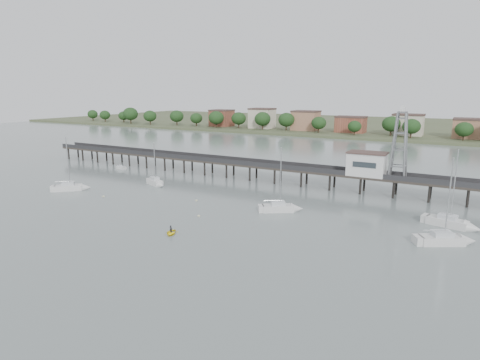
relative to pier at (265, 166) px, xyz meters
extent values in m
plane|color=slate|center=(0.00, -60.00, -3.79)|extent=(500.00, 500.00, 0.00)
cube|color=#2D2823|center=(0.00, 0.00, -0.04)|extent=(150.00, 5.00, 0.50)
cube|color=#333335|center=(0.00, -2.40, 0.76)|extent=(150.00, 0.12, 1.10)
cube|color=#333335|center=(0.00, 2.40, 0.76)|extent=(150.00, 0.12, 1.10)
cylinder|color=black|center=(-73.00, -1.90, -1.99)|extent=(0.50, 0.50, 4.40)
cylinder|color=black|center=(-73.00, 1.90, -1.99)|extent=(0.50, 0.50, 4.40)
cylinder|color=black|center=(0.00, -1.90, -1.99)|extent=(0.50, 0.50, 4.40)
cylinder|color=black|center=(0.00, 1.90, -1.99)|extent=(0.50, 0.50, 4.40)
cube|color=silver|center=(25.00, 0.00, 2.71)|extent=(8.00, 5.00, 5.00)
cube|color=#4C3833|center=(25.00, 0.00, 5.36)|extent=(8.40, 5.40, 0.30)
cube|color=slate|center=(31.50, 0.00, 14.36)|extent=(1.80, 1.80, 0.30)
cube|color=silver|center=(31.50, 0.00, 15.11)|extent=(0.90, 0.90, 1.20)
cube|color=silver|center=(41.98, -26.16, -3.32)|extent=(6.69, 5.27, 1.65)
cone|color=silver|center=(45.39, -24.19, -3.32)|extent=(3.50, 3.44, 2.45)
cube|color=silver|center=(41.98, -26.16, -2.14)|extent=(3.41, 3.10, 0.75)
cylinder|color=#A5A8AA|center=(42.36, -25.94, 3.42)|extent=(0.18, 0.18, 11.82)
cylinder|color=#A5A8AA|center=(41.07, -26.68, -1.59)|extent=(3.25, 1.94, 0.12)
cube|color=silver|center=(-35.09, -31.50, -3.32)|extent=(5.87, 5.71, 1.65)
cone|color=silver|center=(-32.41, -28.97, -3.32)|extent=(3.36, 3.35, 2.29)
cube|color=silver|center=(-35.09, -31.50, -2.14)|extent=(3.17, 3.13, 0.75)
cylinder|color=#A5A8AA|center=(-34.79, -31.22, 3.03)|extent=(0.18, 0.18, 11.06)
cylinder|color=#A5A8AA|center=(-35.81, -32.17, -1.59)|extent=(2.59, 2.45, 0.12)
cube|color=silver|center=(42.31, -16.46, -3.32)|extent=(6.73, 3.87, 1.65)
cone|color=silver|center=(46.17, -17.38, -3.32)|extent=(3.14, 3.01, 2.46)
cube|color=silver|center=(42.31, -16.46, -2.14)|extent=(3.20, 2.57, 0.75)
cylinder|color=#A5A8AA|center=(42.74, -16.56, 3.44)|extent=(0.18, 0.18, 11.88)
cylinder|color=#A5A8AA|center=(41.29, -16.22, -1.59)|extent=(3.62, 0.97, 0.12)
cube|color=silver|center=(13.82, -22.90, -3.32)|extent=(6.14, 5.11, 1.65)
cone|color=silver|center=(16.88, -20.90, -3.32)|extent=(3.29, 3.24, 2.28)
cube|color=silver|center=(13.82, -22.90, -2.14)|extent=(3.17, 2.95, 0.75)
cylinder|color=#A5A8AA|center=(14.16, -22.68, 2.99)|extent=(0.18, 0.18, 10.97)
cylinder|color=#A5A8AA|center=(13.01, -23.44, -1.59)|extent=(2.92, 1.97, 0.12)
cube|color=silver|center=(-21.44, -17.40, -3.32)|extent=(5.21, 3.52, 1.65)
cone|color=silver|center=(-18.61, -18.49, -3.32)|extent=(2.57, 2.49, 1.89)
cube|color=silver|center=(-21.44, -17.40, -2.14)|extent=(2.56, 2.19, 0.75)
cylinder|color=#A5A8AA|center=(-21.12, -17.52, 2.06)|extent=(0.18, 0.18, 9.10)
cylinder|color=#A5A8AA|center=(-22.19, -17.10, -1.59)|extent=(2.68, 1.14, 0.12)
cube|color=silver|center=(-43.85, -6.53, -3.48)|extent=(3.41, 1.79, 0.91)
cube|color=silver|center=(-44.57, -6.43, -2.93)|extent=(1.23, 1.23, 0.54)
imported|color=yellow|center=(3.93, -42.59, -3.79)|extent=(2.06, 1.34, 2.80)
imported|color=black|center=(3.93, -42.59, -3.79)|extent=(0.51, 1.22, 0.29)
ellipsoid|color=beige|center=(-23.67, -31.54, -3.71)|extent=(0.56, 0.56, 0.39)
ellipsoid|color=beige|center=(-33.66, -28.58, -3.71)|extent=(0.56, 0.56, 0.39)
ellipsoid|color=beige|center=(2.44, -32.79, -3.71)|extent=(0.56, 0.56, 0.39)
ellipsoid|color=beige|center=(-4.10, -24.37, -3.71)|extent=(0.56, 0.56, 0.39)
cube|color=#475133|center=(0.00, 185.00, -3.29)|extent=(500.00, 170.00, 1.40)
cube|color=brown|center=(-90.00, 123.00, 1.91)|extent=(13.00, 10.50, 9.00)
cube|color=brown|center=(-62.00, 123.00, 1.91)|extent=(13.00, 10.50, 9.00)
cube|color=brown|center=(-35.00, 123.00, 1.91)|extent=(13.00, 10.50, 9.00)
cube|color=brown|center=(-10.00, 123.00, 1.91)|extent=(13.00, 10.50, 9.00)
cube|color=brown|center=(18.00, 123.00, 1.91)|extent=(13.00, 10.50, 9.00)
cube|color=brown|center=(45.00, 123.00, 1.91)|extent=(13.00, 10.50, 9.00)
ellipsoid|color=#1C3817|center=(-120.00, 111.00, 2.21)|extent=(8.00, 8.00, 6.80)
ellipsoid|color=#1C3817|center=(0.00, 111.00, 2.21)|extent=(8.00, 8.00, 6.80)
camera|label=1|loc=(43.57, -90.19, 18.57)|focal=30.00mm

